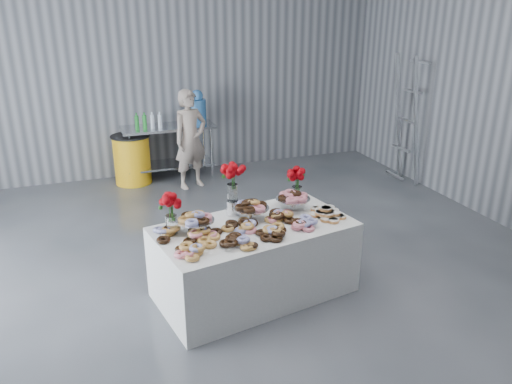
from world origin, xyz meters
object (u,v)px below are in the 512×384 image
at_px(water_jug, 197,108).
at_px(stepladder, 407,120).
at_px(person, 191,139).
at_px(trash_barrel, 132,159).
at_px(prep_table, 169,143).
at_px(display_table, 254,260).

relative_size(water_jug, stepladder, 0.27).
xyz_separation_m(person, trash_barrel, (-0.87, 0.50, -0.38)).
relative_size(prep_table, trash_barrel, 1.88).
distance_m(display_table, water_jug, 3.90).
relative_size(display_table, water_jug, 3.43).
bearing_deg(water_jug, prep_table, 180.00).
bearing_deg(person, trash_barrel, 130.73).
relative_size(prep_table, water_jug, 2.71).
bearing_deg(person, water_jug, 44.27).
distance_m(prep_table, trash_barrel, 0.65).
relative_size(display_table, stepladder, 0.93).
xyz_separation_m(water_jug, trash_barrel, (-1.11, -0.00, -0.75)).
relative_size(display_table, trash_barrel, 2.39).
height_order(prep_table, stepladder, stepladder).
relative_size(prep_table, person, 0.97).
distance_m(display_table, stepladder, 4.19).
bearing_deg(prep_table, person, -63.24).
bearing_deg(water_jug, display_table, -95.75).
xyz_separation_m(display_table, person, (0.13, 3.30, 0.40)).
xyz_separation_m(person, stepladder, (3.28, -0.96, 0.25)).
xyz_separation_m(prep_table, water_jug, (0.50, -0.00, 0.53)).
bearing_deg(display_table, prep_table, 91.77).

